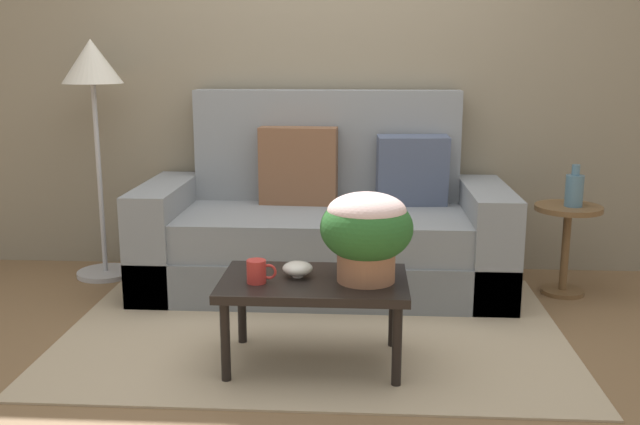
{
  "coord_description": "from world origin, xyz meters",
  "views": [
    {
      "loc": [
        0.24,
        -3.32,
        1.39
      ],
      "look_at": [
        0.02,
        0.24,
        0.59
      ],
      "focal_mm": 40.04,
      "sensor_mm": 36.0,
      "label": 1
    }
  ],
  "objects_px": {
    "couch": "(325,231)",
    "table_vase": "(574,189)",
    "side_table": "(567,233)",
    "potted_plant": "(367,228)",
    "coffee_mug": "(257,271)",
    "floor_lamp": "(93,86)",
    "coffee_table": "(314,289)",
    "snack_bowl": "(298,269)"
  },
  "relations": [
    {
      "from": "couch",
      "to": "table_vase",
      "type": "relative_size",
      "value": 8.91
    },
    {
      "from": "couch",
      "to": "side_table",
      "type": "bearing_deg",
      "value": -2.42
    },
    {
      "from": "potted_plant",
      "to": "side_table",
      "type": "bearing_deg",
      "value": 42.89
    },
    {
      "from": "coffee_mug",
      "to": "floor_lamp",
      "type": "bearing_deg",
      "value": 131.81
    },
    {
      "from": "side_table",
      "to": "floor_lamp",
      "type": "bearing_deg",
      "value": 176.38
    },
    {
      "from": "table_vase",
      "to": "couch",
      "type": "bearing_deg",
      "value": 176.92
    },
    {
      "from": "floor_lamp",
      "to": "table_vase",
      "type": "xyz_separation_m",
      "value": [
        2.85,
        -0.2,
        -0.57
      ]
    },
    {
      "from": "coffee_mug",
      "to": "potted_plant",
      "type": "bearing_deg",
      "value": 7.09
    },
    {
      "from": "floor_lamp",
      "to": "couch",
      "type": "bearing_deg",
      "value": -4.82
    },
    {
      "from": "couch",
      "to": "potted_plant",
      "type": "relative_size",
      "value": 5.3
    },
    {
      "from": "side_table",
      "to": "table_vase",
      "type": "relative_size",
      "value": 2.2
    },
    {
      "from": "side_table",
      "to": "potted_plant",
      "type": "relative_size",
      "value": 1.31
    },
    {
      "from": "coffee_table",
      "to": "snack_bowl",
      "type": "relative_size",
      "value": 6.05
    },
    {
      "from": "side_table",
      "to": "coffee_mug",
      "type": "height_order",
      "value": "side_table"
    },
    {
      "from": "side_table",
      "to": "table_vase",
      "type": "height_order",
      "value": "table_vase"
    },
    {
      "from": "couch",
      "to": "coffee_table",
      "type": "height_order",
      "value": "couch"
    },
    {
      "from": "potted_plant",
      "to": "coffee_mug",
      "type": "bearing_deg",
      "value": -172.91
    },
    {
      "from": "couch",
      "to": "potted_plant",
      "type": "bearing_deg",
      "value": -78.0
    },
    {
      "from": "floor_lamp",
      "to": "snack_bowl",
      "type": "bearing_deg",
      "value": -42.21
    },
    {
      "from": "couch",
      "to": "coffee_mug",
      "type": "height_order",
      "value": "couch"
    },
    {
      "from": "snack_bowl",
      "to": "potted_plant",
      "type": "bearing_deg",
      "value": -7.22
    },
    {
      "from": "couch",
      "to": "snack_bowl",
      "type": "relative_size",
      "value": 15.68
    },
    {
      "from": "coffee_table",
      "to": "table_vase",
      "type": "xyz_separation_m",
      "value": [
        1.42,
        1.06,
        0.27
      ]
    },
    {
      "from": "couch",
      "to": "table_vase",
      "type": "xyz_separation_m",
      "value": [
        1.43,
        -0.08,
        0.28
      ]
    },
    {
      "from": "coffee_mug",
      "to": "snack_bowl",
      "type": "height_order",
      "value": "coffee_mug"
    },
    {
      "from": "coffee_table",
      "to": "floor_lamp",
      "type": "xyz_separation_m",
      "value": [
        -1.43,
        1.25,
        0.84
      ]
    },
    {
      "from": "coffee_table",
      "to": "potted_plant",
      "type": "xyz_separation_m",
      "value": [
        0.23,
        -0.01,
        0.28
      ]
    },
    {
      "from": "couch",
      "to": "potted_plant",
      "type": "xyz_separation_m",
      "value": [
        0.24,
        -1.15,
        0.3
      ]
    },
    {
      "from": "table_vase",
      "to": "side_table",
      "type": "bearing_deg",
      "value": 137.53
    },
    {
      "from": "coffee_table",
      "to": "side_table",
      "type": "bearing_deg",
      "value": 37.48
    },
    {
      "from": "coffee_table",
      "to": "coffee_mug",
      "type": "relative_size",
      "value": 6.3
    },
    {
      "from": "coffee_table",
      "to": "floor_lamp",
      "type": "height_order",
      "value": "floor_lamp"
    },
    {
      "from": "table_vase",
      "to": "coffee_mug",
      "type": "bearing_deg",
      "value": -145.84
    },
    {
      "from": "coffee_table",
      "to": "side_table",
      "type": "relative_size",
      "value": 1.57
    },
    {
      "from": "floor_lamp",
      "to": "potted_plant",
      "type": "relative_size",
      "value": 3.63
    },
    {
      "from": "side_table",
      "to": "coffee_mug",
      "type": "distance_m",
      "value": 2.0
    },
    {
      "from": "side_table",
      "to": "coffee_mug",
      "type": "relative_size",
      "value": 4.02
    },
    {
      "from": "coffee_table",
      "to": "floor_lamp",
      "type": "bearing_deg",
      "value": 138.72
    },
    {
      "from": "couch",
      "to": "table_vase",
      "type": "bearing_deg",
      "value": -3.08
    },
    {
      "from": "floor_lamp",
      "to": "side_table",
      "type": "bearing_deg",
      "value": -3.62
    },
    {
      "from": "couch",
      "to": "coffee_mug",
      "type": "xyz_separation_m",
      "value": [
        -0.23,
        -1.2,
        0.11
      ]
    },
    {
      "from": "couch",
      "to": "coffee_table",
      "type": "relative_size",
      "value": 2.59
    }
  ]
}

